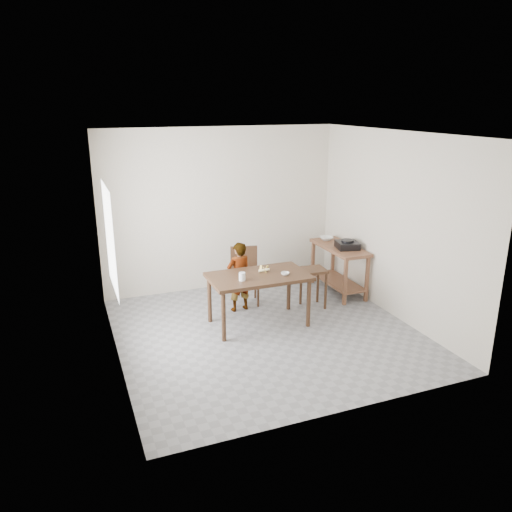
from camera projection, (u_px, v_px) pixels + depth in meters
name	position (u px, v px, depth m)	size (l,w,h in m)	color
floor	(266.00, 334.00, 6.96)	(4.00, 4.00, 0.04)	gray
ceiling	(268.00, 132.00, 6.14)	(4.00, 4.00, 0.04)	white
wall_back	(221.00, 209.00, 8.34)	(4.00, 0.04, 2.70)	beige
wall_front	(349.00, 291.00, 4.75)	(4.00, 0.04, 2.70)	beige
wall_left	(108.00, 256.00, 5.84)	(0.04, 4.00, 2.70)	beige
wall_right	(395.00, 226.00, 7.25)	(0.04, 4.00, 2.70)	beige
window_pane	(110.00, 239.00, 5.99)	(0.02, 1.10, 1.30)	white
dining_table	(259.00, 300.00, 7.10)	(1.40, 0.80, 0.75)	#3C2617
prep_counter	(339.00, 269.00, 8.32)	(0.50, 1.20, 0.80)	brown
child	(239.00, 277.00, 7.54)	(0.40, 0.26, 1.08)	silver
dining_chair	(245.00, 277.00, 7.84)	(0.43, 0.43, 0.88)	#3C2617
stool	(313.00, 288.00, 7.73)	(0.35, 0.35, 0.62)	#3C2617
glass_tumbler	(242.00, 276.00, 6.77)	(0.09, 0.09, 0.11)	white
small_bowl	(285.00, 274.00, 6.99)	(0.12, 0.12, 0.04)	silver
banana	(264.00, 270.00, 7.11)	(0.18, 0.12, 0.06)	yellow
serving_bowl	(326.00, 238.00, 8.55)	(0.23, 0.23, 0.06)	silver
gas_burner	(347.00, 245.00, 8.06)	(0.34, 0.34, 0.11)	black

